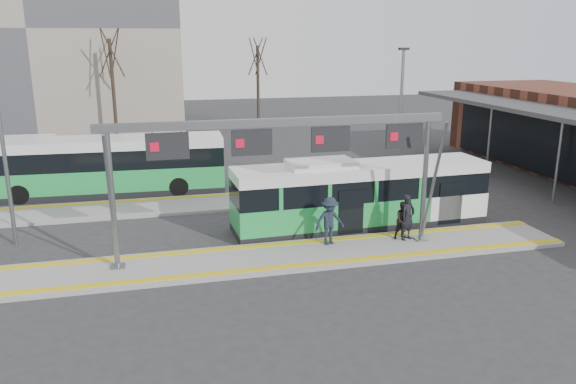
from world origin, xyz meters
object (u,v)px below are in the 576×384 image
Objects in this scene: gantry at (283,147)px; passenger_b at (404,220)px; passenger_a at (408,217)px; hero_bus at (360,195)px; passenger_c at (330,221)px.

passenger_b is (5.17, 0.33, -3.36)m from gantry.
passenger_b is (-0.12, 0.12, -0.16)m from passenger_a.
gantry is at bearing 159.30° from passenger_a.
hero_bus is at bearing 32.98° from gantry.
passenger_c is at bearing 12.77° from gantry.
passenger_c is (-3.27, 0.24, 0.02)m from passenger_a.
passenger_c is (-3.15, 0.12, 0.18)m from passenger_b.
gantry is 5.73m from hero_bus.
passenger_c is (-2.15, -2.24, -0.31)m from hero_bus.
hero_bus is 3.12m from passenger_c.
passenger_b is at bearing 113.45° from passenger_a.
passenger_a is at bearing -67.48° from hero_bus.
gantry reaches higher than passenger_c.
passenger_b is at bearing -68.89° from hero_bus.
hero_bus reaches higher than passenger_a.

